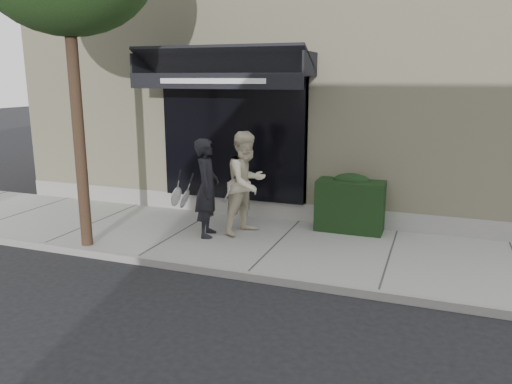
% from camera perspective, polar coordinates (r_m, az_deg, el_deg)
% --- Properties ---
extents(ground, '(80.00, 80.00, 0.00)m').
position_cam_1_polar(ground, '(9.24, 2.46, -6.49)').
color(ground, black).
rests_on(ground, ground).
extents(sidewalk, '(20.00, 3.00, 0.12)m').
position_cam_1_polar(sidewalk, '(9.22, 2.46, -6.14)').
color(sidewalk, gray).
rests_on(sidewalk, ground).
extents(curb, '(20.00, 0.10, 0.14)m').
position_cam_1_polar(curb, '(7.85, -1.07, -9.55)').
color(curb, gray).
rests_on(curb, ground).
extents(building_facade, '(14.30, 8.04, 5.64)m').
position_cam_1_polar(building_facade, '(13.52, 9.14, 11.37)').
color(building_facade, beige).
rests_on(building_facade, ground).
extents(hedge, '(1.30, 0.70, 1.14)m').
position_cam_1_polar(hedge, '(9.97, 10.75, -1.29)').
color(hedge, black).
rests_on(hedge, sidewalk).
extents(pedestrian_front, '(0.84, 0.95, 1.86)m').
position_cam_1_polar(pedestrian_front, '(9.40, -5.64, 0.46)').
color(pedestrian_front, black).
rests_on(pedestrian_front, sidewalk).
extents(pedestrian_back, '(1.06, 1.17, 1.98)m').
position_cam_1_polar(pedestrian_back, '(9.52, -1.08, 1.04)').
color(pedestrian_back, beige).
rests_on(pedestrian_back, sidewalk).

